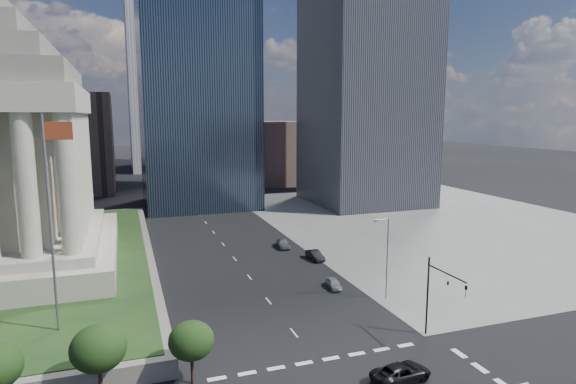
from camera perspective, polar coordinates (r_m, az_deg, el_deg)
name	(u,v)px	position (r m, az deg, el deg)	size (l,w,h in m)	color
ground	(189,202)	(125.96, -11.66, -1.12)	(500.00, 500.00, 0.00)	black
sidewalk_ne	(436,221)	(105.64, 17.13, -3.26)	(68.00, 90.00, 0.03)	slate
flagpole	(51,212)	(48.30, -26.23, -2.18)	(2.52, 0.24, 20.00)	slate
midrise_glass	(196,81)	(119.69, -10.83, 12.81)	(26.00, 26.00, 60.00)	black
building_filler_ne	(273,152)	(160.73, -1.78, 4.81)	(20.00, 30.00, 20.00)	brown
building_filler_nw	(69,143)	(153.99, -24.50, 5.32)	(24.00, 30.00, 28.00)	brown
traffic_signal_ne	(439,290)	(49.08, 17.49, -11.01)	(0.30, 5.74, 8.00)	black
street_lamp_north	(386,253)	(58.33, 11.54, -7.15)	(2.13, 0.22, 10.00)	slate
pickup_truck	(401,373)	(43.44, 13.26, -20.12)	(2.43, 5.26, 1.46)	black
parked_sedan_near	(334,283)	(62.54, 5.43, -10.74)	(1.46, 3.63, 1.24)	#919498
parked_sedan_mid	(315,255)	(74.05, 3.22, -7.49)	(4.29, 1.50, 1.42)	black
parked_sedan_far	(283,243)	(80.39, -0.60, -6.10)	(1.81, 4.50, 1.53)	slate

